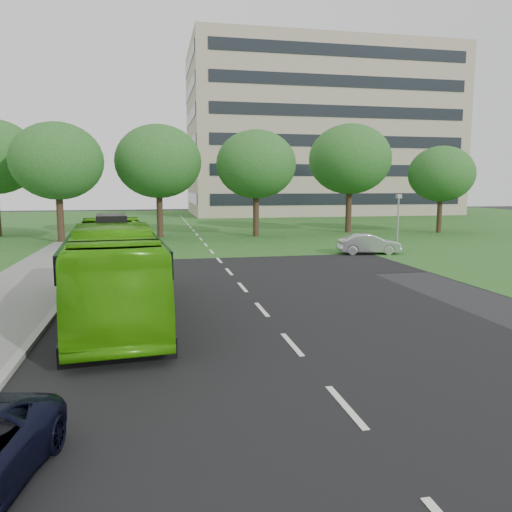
# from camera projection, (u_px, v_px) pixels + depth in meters

# --- Properties ---
(ground) EXTENTS (160.00, 160.00, 0.00)m
(ground) POSITION_uv_depth(u_px,v_px,m) (275.00, 325.00, 15.76)
(ground) COLOR black
(ground) RESTS_ON ground
(street_surfaces) EXTENTS (120.00, 120.00, 0.15)m
(street_surfaces) POSITION_uv_depth(u_px,v_px,m) (200.00, 243.00, 37.76)
(street_surfaces) COLOR black
(street_surfaces) RESTS_ON ground
(office_building) EXTENTS (40.10, 20.10, 25.00)m
(office_building) POSITION_uv_depth(u_px,v_px,m) (319.00, 134.00, 78.44)
(office_building) COLOR tan
(office_building) RESTS_ON ground
(tree_park_a) EXTENTS (6.88, 6.88, 9.14)m
(tree_park_a) POSITION_uv_depth(u_px,v_px,m) (57.00, 161.00, 37.76)
(tree_park_a) COLOR black
(tree_park_a) RESTS_ON ground
(tree_park_b) EXTENTS (7.19, 7.19, 9.43)m
(tree_park_b) POSITION_uv_depth(u_px,v_px,m) (158.00, 162.00, 41.65)
(tree_park_b) COLOR black
(tree_park_b) RESTS_ON ground
(tree_park_c) EXTENTS (6.84, 6.84, 9.08)m
(tree_park_c) POSITION_uv_depth(u_px,v_px,m) (256.00, 165.00, 42.49)
(tree_park_c) COLOR black
(tree_park_c) RESTS_ON ground
(tree_park_d) EXTENTS (7.57, 7.57, 10.02)m
(tree_park_d) POSITION_uv_depth(u_px,v_px,m) (350.00, 159.00, 46.05)
(tree_park_d) COLOR black
(tree_park_d) RESTS_ON ground
(tree_park_e) EXTENTS (6.00, 6.00, 8.00)m
(tree_park_e) POSITION_uv_depth(u_px,v_px,m) (441.00, 174.00, 45.92)
(tree_park_e) COLOR black
(tree_park_e) RESTS_ON ground
(bus) EXTENTS (3.66, 11.46, 3.14)m
(bus) POSITION_uv_depth(u_px,v_px,m) (114.00, 269.00, 16.84)
(bus) COLOR #3EA40C
(bus) RESTS_ON ground
(sedan) EXTENTS (4.12, 1.94, 1.31)m
(sedan) POSITION_uv_depth(u_px,v_px,m) (369.00, 244.00, 32.10)
(sedan) COLOR #ADADB2
(sedan) RESTS_ON ground
(camera_pole) EXTENTS (0.36, 0.32, 3.82)m
(camera_pole) POSITION_uv_depth(u_px,v_px,m) (398.00, 215.00, 33.08)
(camera_pole) COLOR gray
(camera_pole) RESTS_ON ground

